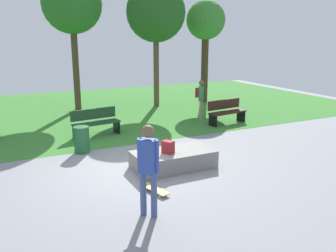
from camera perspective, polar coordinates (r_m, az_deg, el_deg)
name	(u,v)px	position (r m, az deg, el deg)	size (l,w,h in m)	color
ground_plane	(131,169)	(9.25, -5.88, -6.80)	(28.00, 28.00, 0.00)	gray
grass_lawn	(69,111)	(16.68, -15.51, 2.30)	(26.60, 12.08, 0.01)	#387A2D
concrete_ledge	(173,159)	(9.21, 0.86, -5.35)	(2.06, 1.07, 0.44)	gray
backpack_on_ledge	(168,147)	(8.93, 0.01, -3.40)	(0.28, 0.20, 0.32)	maroon
skater_performing_trick	(148,164)	(6.55, -3.19, -6.03)	(0.36, 0.37, 1.77)	#3F5184
skateboard_by_ledge	(154,189)	(7.89, -2.21, -10.07)	(0.42, 0.82, 0.08)	gold
park_bench_by_oak	(95,122)	(12.30, -11.52, 0.66)	(1.65, 0.66, 0.91)	#1E4223
park_bench_near_path	(226,111)	(13.94, 9.30, 2.35)	(1.65, 0.69, 0.91)	#331E14
tree_broad_elm	(72,4)	(16.75, -15.12, 18.25)	(2.59, 2.59, 5.96)	#4C3823
tree_young_birch	(156,13)	(17.03, -1.96, 17.64)	(2.71, 2.71, 5.70)	brown
tree_tall_oak	(206,23)	(18.30, 6.05, 16.10)	(1.91, 1.91, 5.01)	#42301E
trash_bin	(82,140)	(10.62, -13.64, -2.14)	(0.45, 0.45, 0.78)	#1E592D
pedestrian_with_backpack	(201,96)	(14.40, 5.22, 4.76)	(0.44, 0.43, 1.59)	tan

